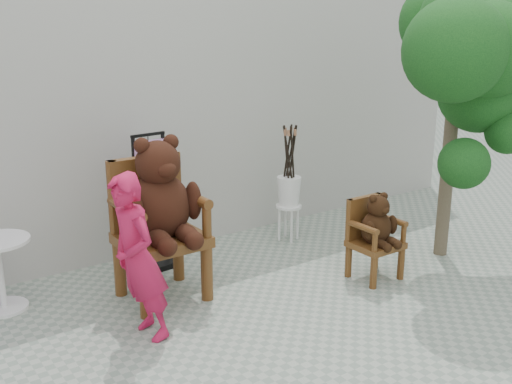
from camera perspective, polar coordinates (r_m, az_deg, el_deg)
ground_plane at (r=5.59m, az=7.76°, el=-12.43°), size 60.00×60.00×0.00m
back_wall at (r=7.56m, az=-8.06°, el=7.07°), size 9.00×1.00×3.00m
chair_big at (r=5.81m, az=-9.23°, el=-1.46°), size 0.79×0.85×1.62m
chair_small at (r=6.42m, az=11.28°, el=-3.45°), size 0.49×0.50×0.94m
person at (r=5.10m, az=-11.16°, el=-6.24°), size 0.40×0.57×1.48m
display_stand at (r=6.63m, az=-9.87°, el=-2.41°), size 0.48×0.39×1.51m
stool_bucket at (r=7.37m, az=3.16°, el=0.15°), size 0.32×0.32×1.45m
tree at (r=6.86m, az=20.15°, el=12.32°), size 1.97×1.75×3.10m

